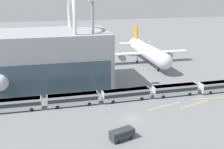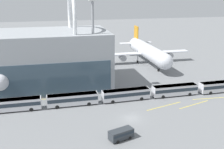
# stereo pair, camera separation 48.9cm
# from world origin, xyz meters

# --- Properties ---
(ground_plane) EXTENTS (440.00, 440.00, 0.00)m
(ground_plane) POSITION_xyz_m (0.00, 0.00, 0.00)
(ground_plane) COLOR slate
(airliner_at_gate_near) EXTENTS (43.80, 42.63, 13.75)m
(airliner_at_gate_near) POSITION_xyz_m (-32.72, 38.02, 5.56)
(airliner_at_gate_near) COLOR silver
(airliner_at_gate_near) RESTS_ON ground_plane
(airliner_at_gate_far) EXTENTS (36.92, 41.09, 13.55)m
(airliner_at_gate_far) POSITION_xyz_m (21.71, 48.59, 5.12)
(airliner_at_gate_far) COLOR silver
(airliner_at_gate_far) RESTS_ON ground_plane
(shuttle_bus_0) EXTENTS (13.44, 2.88, 3.20)m
(shuttle_bus_0) POSITION_xyz_m (-27.67, 10.97, 1.88)
(shuttle_bus_0) COLOR silver
(shuttle_bus_0) RESTS_ON ground_plane
(shuttle_bus_1) EXTENTS (13.45, 2.92, 3.20)m
(shuttle_bus_1) POSITION_xyz_m (-12.89, 11.13, 1.88)
(shuttle_bus_1) COLOR silver
(shuttle_bus_1) RESTS_ON ground_plane
(shuttle_bus_2) EXTENTS (13.52, 3.26, 3.20)m
(shuttle_bus_2) POSITION_xyz_m (1.90, 11.32, 1.88)
(shuttle_bus_2) COLOR silver
(shuttle_bus_2) RESTS_ON ground_plane
(shuttle_bus_3) EXTENTS (13.46, 2.94, 3.20)m
(shuttle_bus_3) POSITION_xyz_m (16.68, 11.54, 1.88)
(shuttle_bus_3) COLOR silver
(shuttle_bus_3) RESTS_ON ground_plane
(shuttle_bus_4) EXTENTS (13.50, 3.13, 3.20)m
(shuttle_bus_4) POSITION_xyz_m (31.47, 11.30, 1.88)
(shuttle_bus_4) COLOR silver
(shuttle_bus_4) RESTS_ON ground_plane
(service_van_foreground) EXTENTS (5.59, 3.73, 2.17)m
(service_van_foreground) POSITION_xyz_m (-4.87, -8.80, 1.29)
(service_van_foreground) COLOR #2D3338
(service_van_foreground) RESTS_ON ground_plane
(floodlight_mast) EXTENTS (2.02, 2.02, 27.12)m
(floodlight_mast) POSITION_xyz_m (-5.35, 21.45, 15.07)
(floodlight_mast) COLOR gray
(floodlight_mast) RESTS_ON ground_plane
(lane_stripe_0) EXTENTS (11.05, 3.49, 0.01)m
(lane_stripe_0) POSITION_xyz_m (10.73, 5.12, 0.00)
(lane_stripe_0) COLOR yellow
(lane_stripe_0) RESTS_ON ground_plane
(lane_stripe_1) EXTENTS (10.32, 3.62, 0.01)m
(lane_stripe_1) POSITION_xyz_m (19.01, 4.26, 0.00)
(lane_stripe_1) COLOR yellow
(lane_stripe_1) RESTS_ON ground_plane
(lane_stripe_2) EXTENTS (11.44, 2.18, 0.01)m
(lane_stripe_2) POSITION_xyz_m (-19.95, 17.34, 0.00)
(lane_stripe_2) COLOR yellow
(lane_stripe_2) RESTS_ON ground_plane
(lane_stripe_4) EXTENTS (11.87, 0.95, 0.01)m
(lane_stripe_4) POSITION_xyz_m (26.32, 7.27, 0.00)
(lane_stripe_4) COLOR yellow
(lane_stripe_4) RESTS_ON ground_plane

